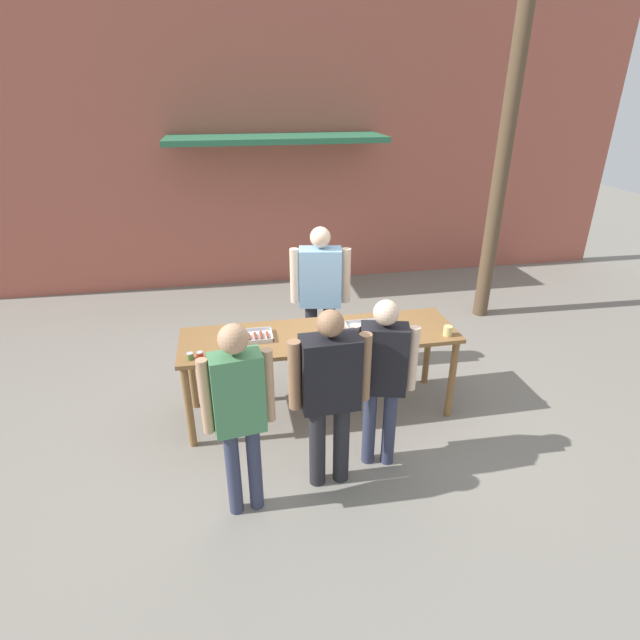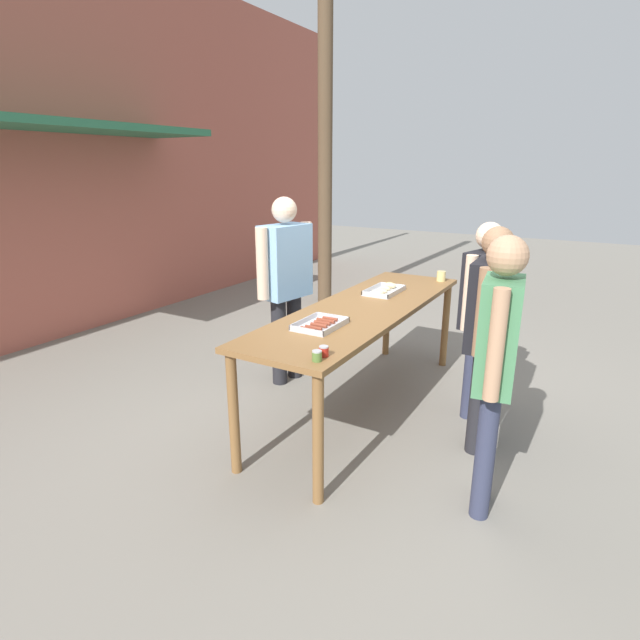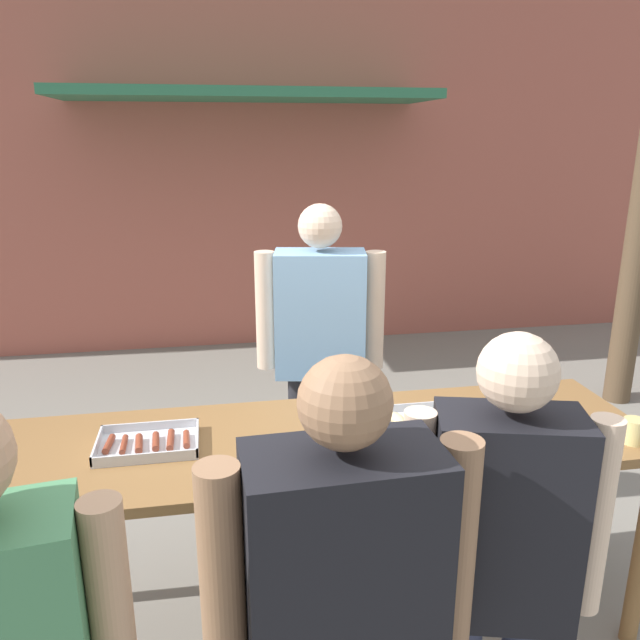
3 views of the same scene
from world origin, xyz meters
name	(u,v)px [view 1 (image 1 of 3)]	position (x,y,z in m)	size (l,w,h in m)	color
ground_plane	(320,410)	(0.00, 0.00, 0.00)	(24.00, 24.00, 0.00)	gray
building_facade_back	(273,145)	(0.00, 3.98, 2.26)	(12.00, 1.11, 4.50)	#A85647
serving_table	(320,343)	(0.00, 0.00, 0.81)	(2.71, 0.78, 0.91)	brown
food_tray_sausages	(252,337)	(-0.66, 0.03, 0.92)	(0.39, 0.27, 0.04)	silver
food_tray_buns	(368,326)	(0.50, 0.04, 0.93)	(0.43, 0.25, 0.07)	silver
condiment_jar_mustard	(190,356)	(-1.23, -0.28, 0.94)	(0.06, 0.06, 0.06)	#567A38
condiment_jar_ketchup	(200,355)	(-1.14, -0.27, 0.94)	(0.06, 0.06, 0.06)	#B22319
beer_cup	(448,331)	(1.21, -0.26, 0.96)	(0.09, 0.09, 0.10)	#DBC67A
person_server_behind_table	(320,289)	(0.17, 0.88, 1.03)	(0.67, 0.34, 1.74)	#232328
person_customer_holding_hotdog	(239,406)	(-0.83, -1.20, 1.00)	(0.54, 0.25, 1.66)	#333851
person_customer_with_cup	(383,371)	(0.37, -0.86, 0.95)	(0.55, 0.31, 1.60)	#333851
person_customer_waiting_in_line	(330,387)	(-0.11, -1.02, 0.95)	(0.66, 0.27, 1.62)	#232328
utility_pole	(517,68)	(2.82, 1.97, 3.30)	(1.10, 0.20, 6.40)	brown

